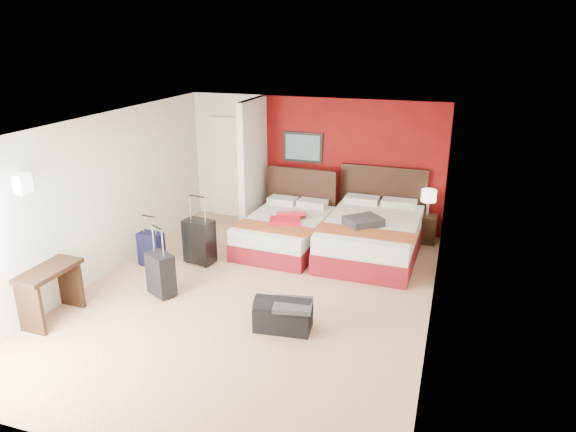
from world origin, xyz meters
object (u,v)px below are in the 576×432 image
at_px(suitcase_navy, 152,250).
at_px(table_lamp, 428,203).
at_px(bed_right, 371,238).
at_px(red_suitcase_open, 288,218).
at_px(suitcase_black, 199,243).
at_px(desk, 51,294).
at_px(bed_left, 285,233).
at_px(suitcase_charcoal, 161,276).
at_px(nightstand, 426,229).
at_px(duffel_bag, 283,316).

bearing_deg(suitcase_navy, table_lamp, 35.10).
relative_size(bed_right, red_suitcase_open, 3.07).
height_order(suitcase_black, suitcase_navy, suitcase_black).
height_order(table_lamp, desk, table_lamp).
height_order(suitcase_black, desk, desk).
distance_m(bed_left, desk, 3.95).
bearing_deg(suitcase_charcoal, nightstand, 71.21).
bearing_deg(nightstand, bed_right, -131.51).
distance_m(suitcase_charcoal, suitcase_navy, 1.09).
xyz_separation_m(bed_right, duffel_bag, (-0.68, -2.70, -0.14)).
xyz_separation_m(red_suitcase_open, suitcase_charcoal, (-1.25, -2.15, -0.30)).
relative_size(bed_right, desk, 2.47).
xyz_separation_m(bed_left, duffel_bag, (0.83, -2.59, -0.10)).
xyz_separation_m(duffel_bag, desk, (-3.01, -0.71, 0.19)).
relative_size(nightstand, suitcase_charcoal, 0.83).
xyz_separation_m(suitcase_black, desk, (-1.04, -2.24, 0.01)).
height_order(bed_left, red_suitcase_open, red_suitcase_open).
bearing_deg(suitcase_navy, red_suitcase_open, 38.56).
distance_m(nightstand, table_lamp, 0.50).
distance_m(bed_right, red_suitcase_open, 1.46).
xyz_separation_m(nightstand, desk, (-4.53, -4.36, 0.11)).
bearing_deg(suitcase_navy, duffel_bag, -19.32).
xyz_separation_m(table_lamp, desk, (-4.53, -4.36, -0.38)).
bearing_deg(nightstand, table_lamp, 0.00).
distance_m(red_suitcase_open, desk, 3.93).
distance_m(red_suitcase_open, duffel_bag, 2.63).
height_order(duffel_bag, desk, desk).
height_order(suitcase_charcoal, duffel_bag, suitcase_charcoal).
relative_size(bed_left, suitcase_navy, 3.46).
bearing_deg(suitcase_charcoal, bed_right, 69.42).
height_order(nightstand, suitcase_charcoal, suitcase_charcoal).
height_order(bed_right, table_lamp, table_lamp).
height_order(nightstand, suitcase_navy, suitcase_navy).
xyz_separation_m(bed_left, suitcase_black, (-1.14, -1.05, 0.08)).
relative_size(nightstand, desk, 0.58).
xyz_separation_m(suitcase_charcoal, suitcase_navy, (-0.69, 0.85, -0.04)).
relative_size(red_suitcase_open, duffel_bag, 0.98).
height_order(table_lamp, suitcase_black, table_lamp).
bearing_deg(red_suitcase_open, bed_left, 118.27).
bearing_deg(duffel_bag, nightstand, 61.65).
relative_size(table_lamp, duffel_bag, 0.66).
bearing_deg(duffel_bag, bed_left, 102.16).
xyz_separation_m(suitcase_black, suitcase_charcoal, (-0.01, -1.20, -0.05)).
bearing_deg(bed_right, duffel_bag, -102.59).
distance_m(table_lamp, suitcase_charcoal, 4.84).
xyz_separation_m(bed_left, nightstand, (2.36, 1.06, -0.03)).
bearing_deg(nightstand, duffel_bag, -112.58).
height_order(red_suitcase_open, duffel_bag, red_suitcase_open).
xyz_separation_m(bed_right, table_lamp, (0.84, 0.95, 0.42)).
relative_size(bed_left, suitcase_charcoal, 3.06).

